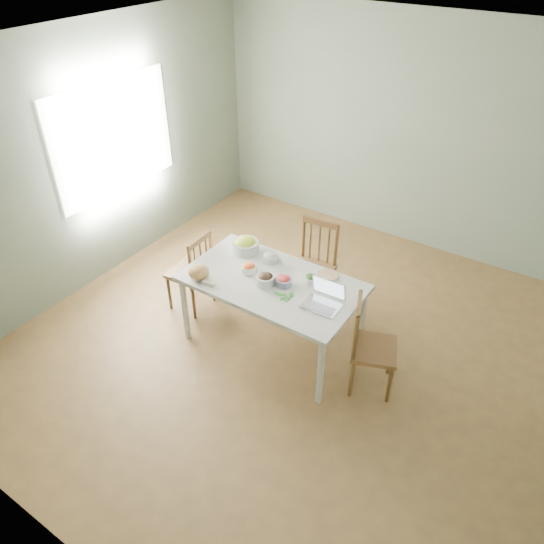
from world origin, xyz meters
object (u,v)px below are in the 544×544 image
Objects in this scene: chair_far at (311,269)px; bowl_squash at (246,245)px; chair_left at (189,270)px; dining_table at (272,313)px; chair_right at (375,347)px; bread_boule at (199,272)px; laptop at (322,297)px.

bowl_squash is (-0.50, -0.44, 0.35)m from chair_far.
chair_far is 1.07× the size of chair_left.
dining_table is 1.79× the size of chair_left.
chair_far is 1.26m from chair_left.
chair_right reaches higher than chair_left.
bread_boule is at bearing -125.34° from chair_far.
chair_far is 1.02m from laptop.
chair_right is 4.76× the size of bread_boule.
bowl_squash is at bearing 151.29° from dining_table.
chair_right is 0.64m from laptop.
dining_table is at bearing 169.91° from laptop.
chair_left is 2.07m from chair_right.
chair_far reaches higher than dining_table.
bread_boule is 0.60m from bowl_squash.
chair_far reaches higher than chair_left.
chair_far is 1.24m from bread_boule.
chair_right is (1.01, -0.67, -0.03)m from chair_far.
chair_left is at bearing 178.51° from dining_table.
chair_far is at bearing 41.47° from bowl_squash.
dining_table is 0.72m from chair_far.
dining_table is 1.78× the size of chair_right.
dining_table is at bearing 29.05° from bread_boule.
dining_table is 0.80m from bread_boule.
chair_left is 2.86× the size of laptop.
chair_right is at bearing 87.21° from chair_left.
chair_left is 0.69m from bread_boule.
chair_left reaches higher than bread_boule.
chair_right is at bearing 12.50° from bread_boule.
chair_right is 1.69m from bread_boule.
bowl_squash reaches higher than chair_left.
bread_boule is (-1.61, -0.36, 0.36)m from chair_right.
bread_boule is at bearing -99.20° from bowl_squash.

